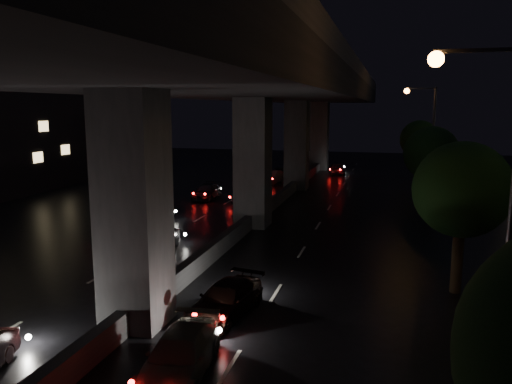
% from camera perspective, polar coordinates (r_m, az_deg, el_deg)
% --- Properties ---
extents(ground, '(120.00, 120.00, 0.00)m').
position_cam_1_polar(ground, '(27.07, -3.19, -6.23)').
color(ground, black).
rests_on(ground, ground).
extents(viaduct, '(12.00, 80.00, 10.50)m').
position_cam_1_polar(viaduct, '(30.84, -0.37, 11.40)').
color(viaduct, '#323234').
rests_on(viaduct, ground).
extents(median_barrier, '(0.45, 70.00, 0.85)m').
position_cam_1_polar(median_barrier, '(31.61, -0.35, -3.10)').
color(median_barrier, '#323234').
rests_on(median_barrier, ground).
extents(building_left, '(12.00, 24.00, 11.00)m').
position_cam_1_polar(building_left, '(53.10, -26.65, 6.59)').
color(building_left, black).
rests_on(building_left, ground).
extents(tree_b, '(3.80, 3.80, 6.12)m').
position_cam_1_polar(tree_b, '(21.15, 22.48, 0.19)').
color(tree_b, black).
rests_on(tree_b, ground).
extents(tree_c, '(3.80, 3.80, 6.12)m').
position_cam_1_polar(tree_c, '(36.96, 19.40, 4.14)').
color(tree_c, black).
rests_on(tree_c, ground).
extents(tree_d, '(3.80, 3.80, 6.12)m').
position_cam_1_polar(tree_d, '(52.88, 18.17, 5.71)').
color(tree_d, black).
rests_on(tree_d, ground).
extents(streetlight_near, '(2.52, 0.44, 9.00)m').
position_cam_1_polar(streetlight_near, '(15.07, 25.53, 2.03)').
color(streetlight_near, '#2D2D33').
rests_on(streetlight_near, ground).
extents(streetlight_far, '(2.52, 0.44, 9.00)m').
position_cam_1_polar(streetlight_far, '(42.84, 18.90, 6.81)').
color(streetlight_far, '#2D2D33').
rests_on(streetlight_far, ground).
extents(car_2, '(2.09, 4.26, 1.19)m').
position_cam_1_polar(car_2, '(14.75, -8.74, -17.97)').
color(car_2, '#44423B').
rests_on(car_2, ground).
extents(car_3, '(2.25, 4.23, 1.17)m').
position_cam_1_polar(car_3, '(18.34, -3.50, -12.21)').
color(car_3, black).
rests_on(car_3, ground).
extents(car_4, '(1.61, 3.38, 1.07)m').
position_cam_1_polar(car_4, '(29.22, -14.44, -4.26)').
color(car_4, black).
rests_on(car_4, ground).
extents(car_5, '(1.96, 3.51, 1.10)m').
position_cam_1_polar(car_5, '(26.38, -10.53, -5.58)').
color(car_5, '#242427').
rests_on(car_5, ground).
extents(car_6, '(1.66, 3.76, 1.26)m').
position_cam_1_polar(car_6, '(31.92, -11.51, -2.79)').
color(car_6, black).
rests_on(car_6, ground).
extents(car_7, '(1.78, 4.12, 1.18)m').
position_cam_1_polar(car_7, '(41.04, -5.61, 0.06)').
color(car_7, '#232326').
rests_on(car_7, ground).
extents(car_8, '(1.76, 3.33, 1.08)m').
position_cam_1_polar(car_8, '(39.43, -1.67, -0.37)').
color(car_8, black).
rests_on(car_8, ground).
extents(car_9, '(1.82, 4.16, 1.33)m').
position_cam_1_polar(car_9, '(48.69, 1.77, 1.70)').
color(car_9, '#5B524F').
rests_on(car_9, ground).
extents(car_10, '(2.32, 4.09, 1.08)m').
position_cam_1_polar(car_10, '(52.63, 2.61, 2.16)').
color(car_10, black).
rests_on(car_10, ground).
extents(car_11, '(2.28, 4.14, 1.10)m').
position_cam_1_polar(car_11, '(55.24, 0.40, 2.54)').
color(car_11, black).
rests_on(car_11, ground).
extents(car_12, '(2.21, 4.11, 1.33)m').
position_cam_1_polar(car_12, '(56.33, 9.25, 2.67)').
color(car_12, slate).
rests_on(car_12, ground).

